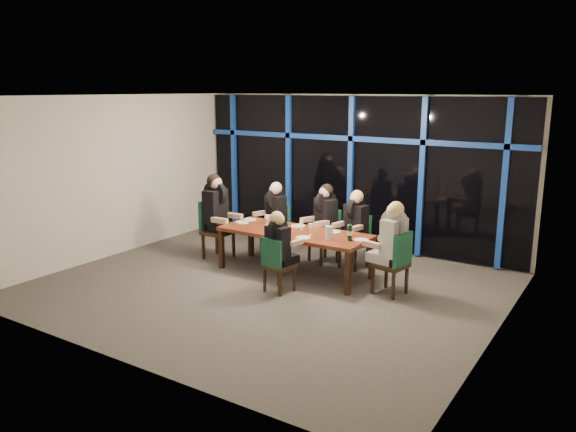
{
  "coord_description": "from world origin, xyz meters",
  "views": [
    {
      "loc": [
        4.88,
        -7.01,
        3.1
      ],
      "look_at": [
        0.0,
        0.6,
        1.05
      ],
      "focal_mm": 35.0,
      "sensor_mm": 36.0,
      "label": 1
    }
  ],
  "objects_px": {
    "chair_far_right": "(357,238)",
    "diner_end_right": "(392,234)",
    "chair_end_right": "(396,260)",
    "diner_near_mid": "(279,239)",
    "chair_far_left": "(277,226)",
    "wine_bottle": "(350,233)",
    "chair_end_left": "(214,226)",
    "diner_far_mid": "(324,212)",
    "water_pitcher": "(329,233)",
    "chair_far_mid": "(327,232)",
    "diner_far_right": "(355,218)",
    "dining_table": "(294,235)",
    "diner_far_left": "(274,208)",
    "diner_end_left": "(217,204)",
    "chair_near_mid": "(276,262)"
  },
  "relations": [
    {
      "from": "chair_far_right",
      "to": "diner_end_right",
      "type": "height_order",
      "value": "diner_end_right"
    },
    {
      "from": "chair_end_right",
      "to": "diner_near_mid",
      "type": "relative_size",
      "value": 1.17
    },
    {
      "from": "chair_far_left",
      "to": "diner_end_right",
      "type": "xyz_separation_m",
      "value": [
        2.7,
        -0.92,
        0.43
      ]
    },
    {
      "from": "wine_bottle",
      "to": "chair_end_left",
      "type": "bearing_deg",
      "value": 179.28
    },
    {
      "from": "chair_end_left",
      "to": "diner_far_mid",
      "type": "relative_size",
      "value": 1.13
    },
    {
      "from": "chair_far_left",
      "to": "diner_end_right",
      "type": "bearing_deg",
      "value": -1.13
    },
    {
      "from": "diner_end_right",
      "to": "water_pitcher",
      "type": "bearing_deg",
      "value": -73.2
    },
    {
      "from": "chair_far_left",
      "to": "water_pitcher",
      "type": "xyz_separation_m",
      "value": [
        1.68,
        -1.03,
        0.33
      ]
    },
    {
      "from": "chair_end_left",
      "to": "wine_bottle",
      "type": "xyz_separation_m",
      "value": [
        2.83,
        -0.04,
        0.27
      ]
    },
    {
      "from": "diner_end_right",
      "to": "water_pitcher",
      "type": "distance_m",
      "value": 1.03
    },
    {
      "from": "chair_far_mid",
      "to": "water_pitcher",
      "type": "xyz_separation_m",
      "value": [
        0.61,
        -1.07,
        0.31
      ]
    },
    {
      "from": "chair_end_right",
      "to": "chair_far_right",
      "type": "bearing_deg",
      "value": -120.53
    },
    {
      "from": "diner_far_right",
      "to": "chair_end_left",
      "type": "bearing_deg",
      "value": -149.54
    },
    {
      "from": "chair_far_left",
      "to": "diner_near_mid",
      "type": "height_order",
      "value": "diner_near_mid"
    },
    {
      "from": "chair_far_right",
      "to": "diner_near_mid",
      "type": "distance_m",
      "value": 1.88
    },
    {
      "from": "chair_end_right",
      "to": "dining_table",
      "type": "bearing_deg",
      "value": -81.27
    },
    {
      "from": "dining_table",
      "to": "diner_near_mid",
      "type": "relative_size",
      "value": 3.03
    },
    {
      "from": "dining_table",
      "to": "diner_near_mid",
      "type": "xyz_separation_m",
      "value": [
        0.27,
        -0.87,
        0.16
      ]
    },
    {
      "from": "dining_table",
      "to": "diner_far_left",
      "type": "distance_m",
      "value": 1.26
    },
    {
      "from": "chair_far_right",
      "to": "chair_end_right",
      "type": "relative_size",
      "value": 0.95
    },
    {
      "from": "chair_far_right",
      "to": "chair_end_left",
      "type": "relative_size",
      "value": 0.87
    },
    {
      "from": "diner_far_right",
      "to": "diner_end_right",
      "type": "bearing_deg",
      "value": -28.31
    },
    {
      "from": "chair_far_mid",
      "to": "diner_far_right",
      "type": "height_order",
      "value": "diner_far_right"
    },
    {
      "from": "dining_table",
      "to": "wine_bottle",
      "type": "relative_size",
      "value": 7.78
    },
    {
      "from": "diner_near_mid",
      "to": "water_pitcher",
      "type": "xyz_separation_m",
      "value": [
        0.48,
        0.72,
        0.01
      ]
    },
    {
      "from": "diner_far_right",
      "to": "diner_end_left",
      "type": "xyz_separation_m",
      "value": [
        -2.39,
        -0.84,
        0.13
      ]
    },
    {
      "from": "diner_far_mid",
      "to": "diner_end_left",
      "type": "xyz_separation_m",
      "value": [
        -1.78,
        -0.84,
        0.09
      ]
    },
    {
      "from": "water_pitcher",
      "to": "chair_far_right",
      "type": "bearing_deg",
      "value": 88.49
    },
    {
      "from": "wine_bottle",
      "to": "water_pitcher",
      "type": "bearing_deg",
      "value": -159.62
    },
    {
      "from": "diner_far_right",
      "to": "water_pitcher",
      "type": "relative_size",
      "value": 4.29
    },
    {
      "from": "dining_table",
      "to": "chair_end_right",
      "type": "bearing_deg",
      "value": -1.86
    },
    {
      "from": "chair_far_mid",
      "to": "chair_near_mid",
      "type": "relative_size",
      "value": 1.12
    },
    {
      "from": "chair_far_right",
      "to": "diner_far_left",
      "type": "bearing_deg",
      "value": -164.16
    },
    {
      "from": "diner_end_left",
      "to": "chair_end_right",
      "type": "bearing_deg",
      "value": -91.92
    },
    {
      "from": "diner_far_mid",
      "to": "water_pitcher",
      "type": "bearing_deg",
      "value": -33.37
    },
    {
      "from": "diner_end_left",
      "to": "diner_end_right",
      "type": "xyz_separation_m",
      "value": [
        3.45,
        -0.04,
        -0.08
      ]
    },
    {
      "from": "diner_end_left",
      "to": "water_pitcher",
      "type": "bearing_deg",
      "value": -94.61
    },
    {
      "from": "chair_far_mid",
      "to": "chair_near_mid",
      "type": "bearing_deg",
      "value": -62.54
    },
    {
      "from": "chair_end_right",
      "to": "wine_bottle",
      "type": "height_order",
      "value": "wine_bottle"
    },
    {
      "from": "chair_end_left",
      "to": "wine_bottle",
      "type": "distance_m",
      "value": 2.85
    },
    {
      "from": "chair_near_mid",
      "to": "diner_far_right",
      "type": "distance_m",
      "value": 1.89
    },
    {
      "from": "diner_far_right",
      "to": "wine_bottle",
      "type": "distance_m",
      "value": 0.95
    },
    {
      "from": "chair_far_mid",
      "to": "diner_far_right",
      "type": "xyz_separation_m",
      "value": [
        0.58,
        -0.07,
        0.35
      ]
    },
    {
      "from": "diner_end_right",
      "to": "diner_far_mid",
      "type": "bearing_deg",
      "value": -107.31
    },
    {
      "from": "diner_end_left",
      "to": "chair_far_left",
      "type": "bearing_deg",
      "value": -41.47
    },
    {
      "from": "chair_end_right",
      "to": "water_pitcher",
      "type": "height_order",
      "value": "chair_end_right"
    },
    {
      "from": "chair_far_mid",
      "to": "water_pitcher",
      "type": "distance_m",
      "value": 1.27
    },
    {
      "from": "diner_far_left",
      "to": "diner_far_right",
      "type": "distance_m",
      "value": 1.67
    },
    {
      "from": "diner_end_left",
      "to": "diner_end_right",
      "type": "height_order",
      "value": "diner_end_left"
    },
    {
      "from": "diner_far_right",
      "to": "diner_far_left",
      "type": "bearing_deg",
      "value": -166.81
    }
  ]
}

